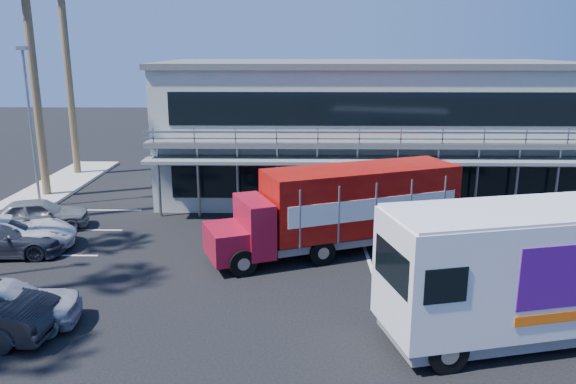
{
  "coord_description": "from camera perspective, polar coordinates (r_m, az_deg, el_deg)",
  "views": [
    {
      "loc": [
        -0.79,
        -16.84,
        8.07
      ],
      "look_at": [
        -1.18,
        5.39,
        2.3
      ],
      "focal_mm": 35.0,
      "sensor_mm": 36.0,
      "label": 1
    }
  ],
  "objects": [
    {
      "name": "ground",
      "position": [
        18.69,
        3.4,
        -11.06
      ],
      "size": [
        120.0,
        120.0,
        0.0
      ],
      "primitive_type": "plane",
      "color": "black",
      "rests_on": "ground"
    },
    {
      "name": "building",
      "position": [
        32.31,
        7.8,
        6.56
      ],
      "size": [
        22.4,
        12.0,
        7.3
      ],
      "color": "#A1A698",
      "rests_on": "ground"
    },
    {
      "name": "light_pole_far",
      "position": [
        31.11,
        -24.7,
        6.64
      ],
      "size": [
        0.5,
        0.25,
        8.09
      ],
      "color": "gray",
      "rests_on": "ground"
    },
    {
      "name": "red_truck",
      "position": [
        22.53,
        5.79,
        -1.47
      ],
      "size": [
        10.31,
        5.92,
        3.42
      ],
      "rotation": [
        0.0,
        0.0,
        0.38
      ],
      "color": "maroon",
      "rests_on": "ground"
    },
    {
      "name": "white_van",
      "position": [
        17.01,
        22.86,
        -7.38
      ],
      "size": [
        8.31,
        4.44,
        3.86
      ],
      "rotation": [
        0.0,
        0.0,
        0.23
      ],
      "color": "silver",
      "rests_on": "ground"
    },
    {
      "name": "parked_car_c",
      "position": [
        25.34,
        -26.63,
        -3.88
      ],
      "size": [
        5.78,
        4.04,
        1.47
      ],
      "primitive_type": "imported",
      "rotation": [
        0.0,
        0.0,
        1.91
      ],
      "color": "silver",
      "rests_on": "ground"
    },
    {
      "name": "parked_car_d",
      "position": [
        25.02,
        -27.03,
        -4.23
      ],
      "size": [
        5.02,
        2.45,
        1.41
      ],
      "primitive_type": "imported",
      "rotation": [
        0.0,
        0.0,
        1.67
      ],
      "color": "#2A2D38",
      "rests_on": "ground"
    },
    {
      "name": "parked_car_e",
      "position": [
        27.73,
        -24.02,
        -2.08
      ],
      "size": [
        4.65,
        2.96,
        1.47
      ],
      "primitive_type": "imported",
      "rotation": [
        0.0,
        0.0,
        1.88
      ],
      "color": "slate",
      "rests_on": "ground"
    }
  ]
}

